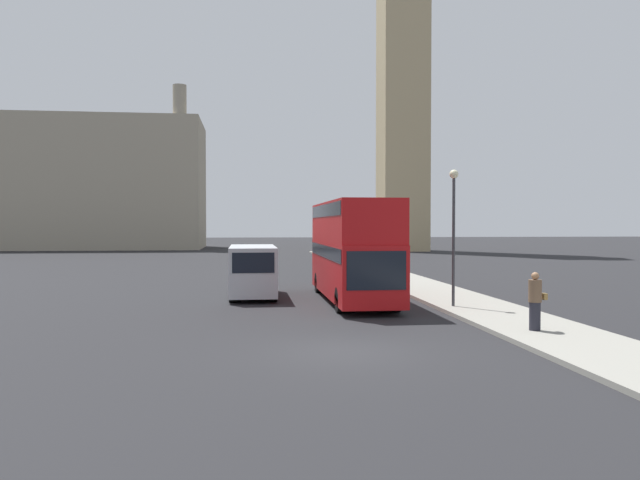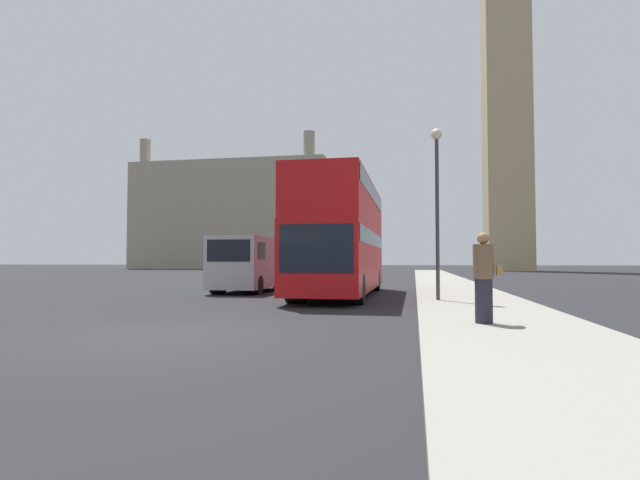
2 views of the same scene
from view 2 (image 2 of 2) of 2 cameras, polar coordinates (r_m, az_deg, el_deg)
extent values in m
plane|color=black|center=(10.19, -18.60, -10.19)|extent=(300.00, 300.00, 0.00)
cube|color=gray|center=(9.10, 22.48, -10.62)|extent=(3.47, 120.00, 0.15)
cube|color=tan|center=(75.89, 20.53, 12.33)|extent=(5.91, 5.91, 40.95)
cube|color=#9E937F|center=(90.53, -9.39, 2.56)|extent=(34.03, 15.31, 18.29)
cylinder|color=#9E937F|center=(92.41, -19.34, 9.56)|extent=(1.84, 1.84, 4.02)
cylinder|color=#9E937F|center=(82.13, -1.25, 10.93)|extent=(1.84, 1.84, 4.02)
cube|color=#B71114|center=(19.94, 2.46, -2.15)|extent=(2.54, 10.54, 2.41)
cube|color=#B71114|center=(20.06, 2.45, 3.85)|extent=(2.54, 10.33, 1.78)
cube|color=black|center=(19.96, 2.46, 0.09)|extent=(2.58, 10.11, 0.55)
cube|color=black|center=(20.12, 2.45, 5.30)|extent=(2.58, 9.90, 0.55)
cube|color=black|center=(14.74, -0.49, -0.95)|extent=(2.23, 0.03, 1.45)
cylinder|color=black|center=(16.51, -2.54, -5.49)|extent=(0.71, 1.02, 1.02)
cylinder|color=black|center=(16.19, 3.80, -5.55)|extent=(0.71, 1.02, 1.02)
cylinder|color=black|center=(23.74, 1.55, -4.54)|extent=(0.71, 1.02, 1.02)
cylinder|color=black|center=(23.52, 5.97, -4.55)|extent=(0.71, 1.02, 1.02)
cube|color=#B2B7BC|center=(23.03, -7.86, -2.55)|extent=(2.14, 5.73, 2.22)
cube|color=black|center=(20.32, -10.44, -1.19)|extent=(1.82, 0.02, 0.89)
cube|color=black|center=(21.27, -9.45, -1.25)|extent=(2.17, 1.03, 0.71)
cylinder|color=black|center=(21.50, -11.57, -5.02)|extent=(0.54, 0.79, 0.79)
cylinder|color=black|center=(20.95, -7.49, -5.12)|extent=(0.54, 0.79, 0.79)
cylinder|color=black|center=(25.15, -8.19, -4.65)|extent=(0.54, 0.79, 0.79)
cylinder|color=black|center=(24.68, -4.65, -4.72)|extent=(0.54, 0.79, 0.79)
cylinder|color=#23232D|center=(10.63, 18.21, -6.65)|extent=(0.35, 0.35, 0.89)
cylinder|color=brown|center=(10.60, 18.16, -2.36)|extent=(0.41, 0.41, 0.70)
sphere|color=#9E704C|center=(10.61, 18.12, 0.18)|extent=(0.24, 0.24, 0.24)
cube|color=olive|center=(10.64, 19.79, -3.28)|extent=(0.12, 0.24, 0.20)
cylinder|color=#38383D|center=(16.51, 13.27, 2.33)|extent=(0.12, 0.12, 5.18)
sphere|color=beige|center=(16.96, 13.18, 11.70)|extent=(0.36, 0.36, 0.36)
camera|label=1|loc=(11.25, -125.52, 11.97)|focal=35.00mm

